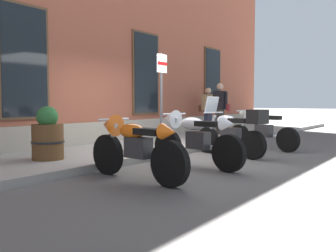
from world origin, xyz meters
TOP-DOWN VIEW (x-y plane):
  - ground_plane at (0.00, 0.00)m, footprint 140.00×140.00m
  - sidewalk at (0.00, 1.29)m, footprint 26.62×2.58m
  - lane_stripe at (0.00, -3.20)m, footprint 26.62×0.12m
  - motorcycle_orange_sport at (-2.42, -0.92)m, footprint 0.62×2.10m
  - motorcycle_white_sport at (-0.86, -1.04)m, footprint 0.63×2.14m
  - motorcycle_silver_touring at (0.77, -1.06)m, footprint 0.86×1.95m
  - motorcycle_yellow_naked at (2.43, -1.05)m, footprint 0.81×2.10m
  - pedestrian_dark_jacket at (4.26, 1.16)m, footprint 0.24×0.66m
  - pedestrian_tan_coat at (5.04, 2.08)m, footprint 0.22×0.66m
  - parking_sign at (0.45, 0.71)m, footprint 0.36×0.07m
  - barrel_planter at (-2.51, 1.13)m, footprint 0.61×0.61m

SIDE VIEW (x-z plane):
  - ground_plane at x=0.00m, z-range 0.00..0.00m
  - lane_stripe at x=0.00m, z-range 0.00..0.01m
  - sidewalk at x=0.00m, z-range 0.00..0.14m
  - motorcycle_yellow_naked at x=2.43m, z-range -0.01..1.00m
  - motorcycle_orange_sport at x=-2.42m, z-range 0.05..1.06m
  - motorcycle_silver_touring at x=0.77m, z-range -0.11..1.24m
  - barrel_planter at x=-2.51m, z-range 0.07..1.08m
  - motorcycle_white_sport at x=-0.86m, z-range 0.04..1.11m
  - pedestrian_tan_coat at x=5.04m, z-range 0.24..1.85m
  - pedestrian_dark_jacket at x=4.26m, z-range 0.25..1.97m
  - parking_sign at x=0.45m, z-range 0.48..2.75m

